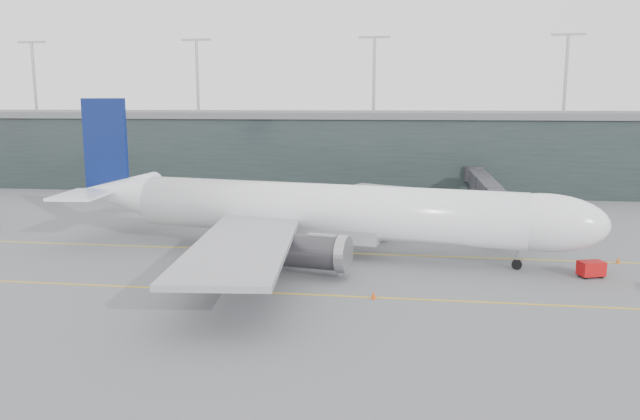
# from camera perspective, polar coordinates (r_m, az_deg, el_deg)

# --- Properties ---
(ground) EXTENTS (320.00, 320.00, 0.00)m
(ground) POSITION_cam_1_polar(r_m,az_deg,el_deg) (76.42, -1.09, -3.14)
(ground) COLOR #5C5B60
(ground) RESTS_ON ground
(taxiline_a) EXTENTS (160.00, 0.25, 0.02)m
(taxiline_a) POSITION_cam_1_polar(r_m,az_deg,el_deg) (72.58, -1.60, -3.84)
(taxiline_a) COLOR gold
(taxiline_a) RESTS_ON ground
(taxiline_b) EXTENTS (160.00, 0.25, 0.02)m
(taxiline_b) POSITION_cam_1_polar(r_m,az_deg,el_deg) (57.45, -4.31, -7.57)
(taxiline_b) COLOR gold
(taxiline_b) RESTS_ON ground
(taxiline_lead_main) EXTENTS (0.25, 60.00, 0.02)m
(taxiline_lead_main) POSITION_cam_1_polar(r_m,az_deg,el_deg) (95.31, 3.81, -0.54)
(taxiline_lead_main) COLOR gold
(taxiline_lead_main) RESTS_ON ground
(terminal) EXTENTS (240.00, 36.00, 29.00)m
(terminal) POSITION_cam_1_polar(r_m,az_deg,el_deg) (132.38, 2.94, 5.71)
(terminal) COLOR black
(terminal) RESTS_ON ground
(main_aircraft) EXTENTS (62.70, 58.19, 17.64)m
(main_aircraft) POSITION_cam_1_polar(r_m,az_deg,el_deg) (70.73, -0.06, -0.10)
(main_aircraft) COLOR white
(main_aircraft) RESTS_ON ground
(jet_bridge) EXTENTS (3.58, 43.54, 5.81)m
(jet_bridge) POSITION_cam_1_polar(r_m,az_deg,el_deg) (96.85, 15.03, 1.91)
(jet_bridge) COLOR #2C2C31
(jet_bridge) RESTS_ON ground
(gse_cart) EXTENTS (2.77, 2.23, 1.64)m
(gse_cart) POSITION_cam_1_polar(r_m,az_deg,el_deg) (67.60, 23.56, -4.92)
(gse_cart) COLOR #A90C0D
(gse_cart) RESTS_ON ground
(uld_a) EXTENTS (2.09, 1.81, 1.65)m
(uld_a) POSITION_cam_1_polar(r_m,az_deg,el_deg) (87.10, -3.36, -0.95)
(uld_a) COLOR #343338
(uld_a) RESTS_ON ground
(uld_b) EXTENTS (2.35, 1.97, 1.96)m
(uld_b) POSITION_cam_1_polar(r_m,az_deg,el_deg) (88.62, -1.71, -0.65)
(uld_b) COLOR #343338
(uld_b) RESTS_ON ground
(uld_c) EXTENTS (2.60, 2.29, 2.02)m
(uld_c) POSITION_cam_1_polar(r_m,az_deg,el_deg) (85.51, 0.17, -1.01)
(uld_c) COLOR #343338
(uld_c) RESTS_ON ground
(cone_nose) EXTENTS (0.45, 0.45, 0.71)m
(cone_nose) POSITION_cam_1_polar(r_m,az_deg,el_deg) (74.75, 25.61, -4.14)
(cone_nose) COLOR #D5540B
(cone_nose) RESTS_ON ground
(cone_wing_stbd) EXTENTS (0.47, 0.47, 0.74)m
(cone_wing_stbd) POSITION_cam_1_polar(r_m,az_deg,el_deg) (55.76, 4.94, -7.74)
(cone_wing_stbd) COLOR #CF450B
(cone_wing_stbd) RESTS_ON ground
(cone_wing_port) EXTENTS (0.39, 0.39, 0.62)m
(cone_wing_port) POSITION_cam_1_polar(r_m,az_deg,el_deg) (86.66, 6.93, -1.44)
(cone_wing_port) COLOR #DC4C0C
(cone_wing_port) RESTS_ON ground
(cone_tail) EXTENTS (0.43, 0.43, 0.68)m
(cone_tail) POSITION_cam_1_polar(r_m,az_deg,el_deg) (66.91, -9.21, -4.86)
(cone_tail) COLOR #D06A0B
(cone_tail) RESTS_ON ground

